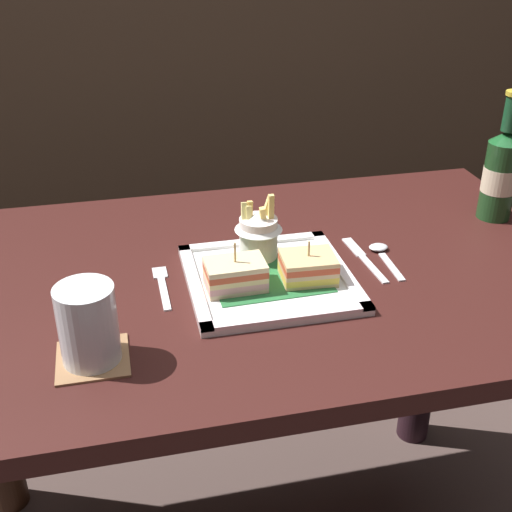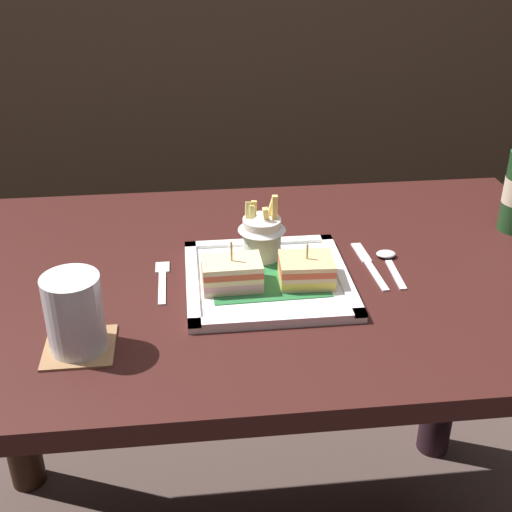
# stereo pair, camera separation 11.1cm
# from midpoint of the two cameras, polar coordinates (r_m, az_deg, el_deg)

# --- Properties ---
(dining_table) EXTENTS (1.22, 0.73, 0.74)m
(dining_table) POSITION_cam_midpoint_polar(r_m,az_deg,el_deg) (1.23, 1.69, -7.82)
(dining_table) COLOR #351512
(dining_table) RESTS_ON ground_plane
(square_plate) EXTENTS (0.27, 0.27, 0.02)m
(square_plate) POSITION_cam_midpoint_polar(r_m,az_deg,el_deg) (1.11, 3.86, -2.10)
(square_plate) COLOR white
(square_plate) RESTS_ON dining_table
(sandwich_half_left) EXTENTS (0.10, 0.07, 0.08)m
(sandwich_half_left) POSITION_cam_midpoint_polar(r_m,az_deg,el_deg) (1.07, 0.89, -1.60)
(sandwich_half_left) COLOR #DBB38D
(sandwich_half_left) RESTS_ON square_plate
(sandwich_half_right) EXTENTS (0.09, 0.08, 0.07)m
(sandwich_half_right) POSITION_cam_midpoint_polar(r_m,az_deg,el_deg) (1.09, 7.24, -1.31)
(sandwich_half_right) COLOR tan
(sandwich_half_right) RESTS_ON square_plate
(fries_cup) EXTENTS (0.08, 0.08, 0.12)m
(fries_cup) POSITION_cam_midpoint_polar(r_m,az_deg,el_deg) (1.15, 3.28, 2.13)
(fries_cup) COLOR white
(fries_cup) RESTS_ON square_plate
(drink_coaster) EXTENTS (0.10, 0.10, 0.00)m
(drink_coaster) POSITION_cam_midpoint_polar(r_m,az_deg,el_deg) (0.98, -11.69, -7.74)
(drink_coaster) COLOR #936945
(drink_coaster) RESTS_ON dining_table
(water_glass) EXTENTS (0.08, 0.08, 0.11)m
(water_glass) POSITION_cam_midpoint_polar(r_m,az_deg,el_deg) (0.95, -11.99, -5.28)
(water_glass) COLOR silver
(water_glass) RESTS_ON dining_table
(fork) EXTENTS (0.02, 0.14, 0.00)m
(fork) POSITION_cam_midpoint_polar(r_m,az_deg,el_deg) (1.12, -5.23, -2.09)
(fork) COLOR silver
(fork) RESTS_ON dining_table
(knife) EXTENTS (0.02, 0.17, 0.00)m
(knife) POSITION_cam_midpoint_polar(r_m,az_deg,el_deg) (1.19, 12.22, -0.70)
(knife) COLOR silver
(knife) RESTS_ON dining_table
(spoon) EXTENTS (0.04, 0.13, 0.01)m
(spoon) POSITION_cam_midpoint_polar(r_m,az_deg,el_deg) (1.21, 13.86, -0.34)
(spoon) COLOR silver
(spoon) RESTS_ON dining_table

